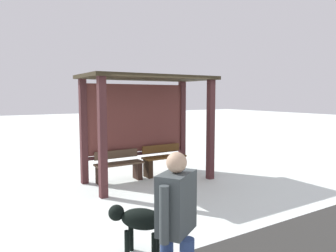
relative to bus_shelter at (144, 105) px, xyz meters
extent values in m
plane|color=white|center=(0.00, -0.23, -1.85)|extent=(60.00, 60.00, 0.00)
cube|color=#442324|center=(-1.40, -0.86, -0.61)|extent=(0.15, 0.15, 2.47)
cube|color=#442324|center=(1.40, -0.86, -0.61)|extent=(0.15, 0.15, 2.47)
cube|color=#442324|center=(-1.40, 0.40, -0.61)|extent=(0.15, 0.15, 2.47)
cube|color=#442324|center=(1.40, 0.40, -0.61)|extent=(0.15, 0.15, 2.47)
cube|color=#2F2819|center=(0.00, -0.23, 0.66)|extent=(3.14, 1.59, 0.08)
cube|color=brown|center=(0.00, 0.40, -0.34)|extent=(2.65, 0.08, 1.72)
cube|color=#442324|center=(0.00, 0.38, -1.26)|extent=(2.65, 0.06, 0.08)
cube|color=brown|center=(-0.64, 0.10, -1.40)|extent=(1.18, 0.38, 0.05)
cube|color=brown|center=(-0.64, 0.26, -1.20)|extent=(1.12, 0.04, 0.20)
cube|color=black|center=(-0.15, 0.10, -1.64)|extent=(0.12, 0.32, 0.42)
cube|color=black|center=(-1.13, 0.10, -1.64)|extent=(0.12, 0.32, 0.42)
cube|color=#593817|center=(0.64, 0.10, -1.37)|extent=(1.18, 0.37, 0.05)
cube|color=#593817|center=(0.64, 0.26, -1.17)|extent=(1.12, 0.04, 0.20)
cube|color=black|center=(1.13, 0.10, -1.62)|extent=(0.12, 0.31, 0.45)
cube|color=black|center=(0.15, 0.10, -1.62)|extent=(0.12, 0.31, 0.45)
cube|color=#414A4C|center=(-1.98, -4.44, -0.80)|extent=(0.51, 0.46, 0.59)
sphere|color=tan|center=(-1.98, -4.44, -0.40)|extent=(0.20, 0.20, 0.20)
cylinder|color=#414A4C|center=(-1.75, -4.30, -0.83)|extent=(0.12, 0.12, 0.53)
cylinder|color=#414A4C|center=(-2.21, -4.59, -0.83)|extent=(0.12, 0.12, 0.53)
ellipsoid|color=black|center=(-1.81, -3.37, -1.37)|extent=(0.59, 0.58, 0.28)
sphere|color=black|center=(-2.06, -3.13, -1.31)|extent=(0.21, 0.21, 0.21)
cylinder|color=black|center=(-1.56, -3.61, -1.32)|extent=(0.20, 0.19, 0.26)
cylinder|color=black|center=(-1.88, -3.19, -1.68)|extent=(0.07, 0.07, 0.34)
cylinder|color=black|center=(-1.99, -3.30, -1.68)|extent=(0.07, 0.07, 0.34)
cylinder|color=black|center=(-1.62, -3.44, -1.68)|extent=(0.07, 0.07, 0.34)
cylinder|color=black|center=(-1.73, -3.56, -1.68)|extent=(0.07, 0.07, 0.34)
camera|label=1|loc=(-3.65, -6.97, 0.24)|focal=34.14mm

